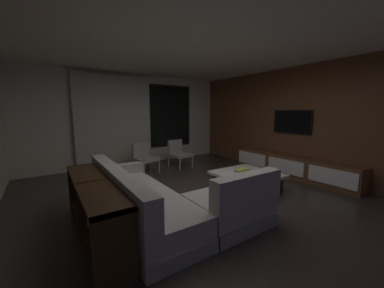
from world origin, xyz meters
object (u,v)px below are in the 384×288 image
Objects in this scene: sectional_couch at (164,202)px; console_table_behind_couch at (94,206)px; coffee_table at (247,181)px; media_console at (292,167)px; accent_chair_near_window at (178,152)px; book_stack_on_coffee_table at (242,171)px; mounted_tv at (292,122)px; accent_chair_by_curtain at (144,156)px.

console_table_behind_couch is (-0.91, 0.13, 0.13)m from sectional_couch.
coffee_table is 0.37× the size of media_console.
coffee_table is at bearing -85.47° from accent_chair_near_window.
console_table_behind_couch is at bearing -178.70° from media_console.
accent_chair_near_window is at bearing 93.34° from book_stack_on_coffee_table.
coffee_table is 2.94m from console_table_behind_couch.
mounted_tv is 0.48× the size of console_table_behind_couch.
accent_chair_near_window reaches higher than console_table_behind_couch.
mounted_tv is at bearing 6.46° from sectional_couch.
coffee_table is 0.55× the size of console_table_behind_couch.
accent_chair_by_curtain is (-1.24, 2.47, 0.25)m from coffee_table.
mounted_tv is (3.05, -2.26, 0.92)m from accent_chair_by_curtain.
accent_chair_near_window is at bearing -1.16° from accent_chair_by_curtain.
mounted_tv is at bearing 3.67° from book_stack_on_coffee_table.
mounted_tv is at bearing 47.60° from media_console.
accent_chair_near_window is at bearing 42.85° from console_table_behind_couch.
accent_chair_by_curtain is at bearing 74.02° from sectional_couch.
accent_chair_near_window reaches higher than book_stack_on_coffee_table.
sectional_couch is 2.03m from coffee_table.
console_table_behind_couch is (-1.68, -2.56, -0.02)m from accent_chair_by_curtain.
media_console is at bearing -132.40° from mounted_tv.
console_table_behind_couch reaches higher than media_console.
media_console is at bearing -53.28° from accent_chair_near_window.
sectional_couch is 9.00× the size of book_stack_on_coffee_table.
console_table_behind_couch is (-4.55, -0.10, 0.17)m from media_console.
media_console is at bearing -2.70° from book_stack_on_coffee_table.
accent_chair_by_curtain is 3.78m from media_console.
book_stack_on_coffee_table reaches higher than coffee_table.
accent_chair_near_window is at bearing 131.77° from mounted_tv.
accent_chair_near_window is (-0.14, 2.35, 0.04)m from book_stack_on_coffee_table.
mounted_tv is at bearing -48.23° from accent_chair_near_window.
coffee_table is 1.49× the size of accent_chair_near_window.
sectional_couch is 3.21× the size of accent_chair_by_curtain.
media_console is (2.86, -2.45, -0.18)m from accent_chair_by_curtain.
book_stack_on_coffee_table is 0.36× the size of accent_chair_near_window.
sectional_couch is 0.93m from console_table_behind_couch.
accent_chair_by_curtain reaches higher than media_console.
accent_chair_by_curtain is 0.78× the size of mounted_tv.
mounted_tv is (3.82, 0.43, 1.06)m from sectional_couch.
sectional_couch is 3.64m from media_console.
sectional_couch is 1.98m from book_stack_on_coffee_table.
book_stack_on_coffee_table is at bearing -63.43° from accent_chair_by_curtain.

